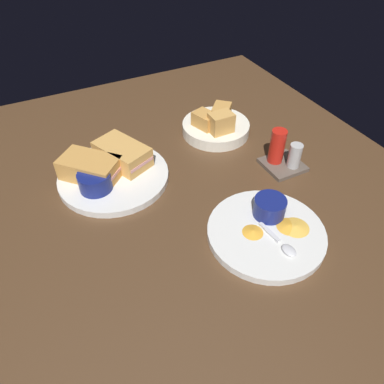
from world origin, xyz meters
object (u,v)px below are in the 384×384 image
object	(u,v)px
plate_sandwich_main	(114,176)
ramekin_light_gravy	(270,207)
spoon_by_dark_ramekin	(118,175)
plate_chips_companion	(266,233)
bread_basket_rear	(216,126)
sandwich_half_far	(90,168)
spoon_by_gravy_ramekin	(284,246)
ramekin_dark_sauce	(95,180)
condiment_caddy	(283,155)
sandwich_half_near	(122,154)

from	to	relation	value
plate_sandwich_main	ramekin_light_gravy	xyz separation A→B (cm)	(26.74, 24.33, 2.92)
spoon_by_dark_ramekin	plate_sandwich_main	bearing A→B (deg)	-156.36
plate_chips_companion	ramekin_light_gravy	size ratio (longest dim) A/B	3.58
bread_basket_rear	plate_sandwich_main	bearing A→B (deg)	-78.88
plate_sandwich_main	sandwich_half_far	world-z (taller)	sandwich_half_far
sandwich_half_far	spoon_by_gravy_ramekin	distance (cm)	45.24
ramekin_dark_sauce	sandwich_half_far	bearing A→B (deg)	177.17
plate_sandwich_main	sandwich_half_far	distance (cm)	5.79
ramekin_dark_sauce	spoon_by_dark_ramekin	size ratio (longest dim) A/B	0.73
plate_chips_companion	bread_basket_rear	size ratio (longest dim) A/B	1.29
plate_sandwich_main	condiment_caddy	bearing A→B (deg)	70.35
sandwich_half_near	spoon_by_dark_ramekin	xyz separation A→B (cm)	(4.67, -2.96, -2.04)
ramekin_light_gravy	bread_basket_rear	xyz separation A→B (cm)	(-32.76, 6.25, -1.24)
sandwich_half_far	spoon_by_dark_ramekin	bearing A→B (deg)	60.33
plate_sandwich_main	ramekin_light_gravy	distance (cm)	36.27
plate_chips_companion	ramekin_light_gravy	distance (cm)	5.40
spoon_by_dark_ramekin	spoon_by_gravy_ramekin	size ratio (longest dim) A/B	0.99
sandwich_half_near	plate_chips_companion	xyz separation A→B (cm)	(33.44, 17.82, -3.20)
ramekin_light_gravy	ramekin_dark_sauce	bearing A→B (deg)	-129.07
sandwich_half_far	bread_basket_rear	bearing A→B (deg)	97.29
ramekin_dark_sauce	ramekin_light_gravy	bearing A→B (deg)	50.93
ramekin_dark_sauce	bread_basket_rear	xyz separation A→B (cm)	(-9.10, 35.39, -1.31)
plate_sandwich_main	sandwich_half_far	size ratio (longest dim) A/B	1.73
plate_sandwich_main	sandwich_half_near	world-z (taller)	sandwich_half_near
plate_sandwich_main	bread_basket_rear	distance (cm)	31.21
spoon_by_dark_ramekin	condiment_caddy	world-z (taller)	condiment_caddy
plate_sandwich_main	spoon_by_gravy_ramekin	xyz separation A→B (cm)	(35.14, 21.85, 1.16)
plate_chips_companion	spoon_by_gravy_ramekin	world-z (taller)	spoon_by_gravy_ramekin
sandwich_half_near	ramekin_light_gravy	distance (cm)	36.42
ramekin_light_gravy	condiment_caddy	bearing A→B (deg)	134.69
plate_chips_companion	spoon_by_gravy_ramekin	distance (cm)	5.06
ramekin_dark_sauce	condiment_caddy	world-z (taller)	condiment_caddy
sandwich_half_near	bread_basket_rear	distance (cm)	27.17
sandwich_half_far	condiment_caddy	xyz separation A→B (cm)	(14.99, 42.32, -0.59)
spoon_by_dark_ramekin	condiment_caddy	size ratio (longest dim) A/B	1.04
sandwich_half_near	bread_basket_rear	xyz separation A→B (cm)	(-2.80, 26.98, -1.52)
spoon_by_dark_ramekin	ramekin_light_gravy	world-z (taller)	ramekin_light_gravy
condiment_caddy	bread_basket_rear	bearing A→B (deg)	-159.83
plate_chips_companion	spoon_by_gravy_ramekin	bearing A→B (deg)	5.05
ramekin_dark_sauce	bread_basket_rear	size ratio (longest dim) A/B	0.40
bread_basket_rear	condiment_caddy	xyz separation A→B (cm)	(19.49, 7.16, 0.92)
sandwich_half_near	condiment_caddy	xyz separation A→B (cm)	(16.68, 34.14, -0.59)
spoon_by_dark_ramekin	ramekin_dark_sauce	bearing A→B (deg)	-73.36
spoon_by_dark_ramekin	spoon_by_gravy_ramekin	distance (cm)	39.81
plate_sandwich_main	ramekin_light_gravy	bearing A→B (deg)	42.29
sandwich_half_near	bread_basket_rear	size ratio (longest dim) A/B	0.83
sandwich_half_near	sandwich_half_far	distance (cm)	8.36
spoon_by_gravy_ramekin	bread_basket_rear	world-z (taller)	bread_basket_rear
spoon_by_gravy_ramekin	condiment_caddy	bearing A→B (deg)	143.75
plate_chips_companion	spoon_by_gravy_ramekin	size ratio (longest dim) A/B	2.34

